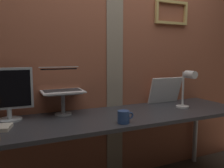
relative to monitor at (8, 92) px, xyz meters
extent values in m
cube|color=#9E563D|center=(0.92, 0.18, 0.36)|extent=(3.30, 0.12, 2.65)
cube|color=gray|center=(0.94, 0.12, 0.36)|extent=(0.17, 0.01, 2.65)
cube|color=tan|center=(1.58, 0.10, 0.82)|extent=(0.40, 0.03, 0.03)
cube|color=tan|center=(1.58, 0.10, 0.61)|extent=(0.40, 0.03, 0.03)
cube|color=tan|center=(1.40, 0.10, 0.71)|extent=(0.03, 0.03, 0.19)
cube|color=tan|center=(1.77, 0.10, 0.71)|extent=(0.03, 0.03, 0.19)
cube|color=#333338|center=(0.82, -0.20, -0.24)|extent=(2.38, 0.64, 0.03)
cylinder|color=#B2B2B7|center=(1.95, 0.06, -0.61)|extent=(0.05, 0.05, 0.71)
cylinder|color=#ADB2B7|center=(0.00, 0.00, -0.22)|extent=(0.18, 0.18, 0.01)
cylinder|color=#ADB2B7|center=(0.00, 0.00, -0.17)|extent=(0.04, 0.04, 0.08)
cube|color=#ADB2B7|center=(0.00, 0.00, 0.02)|extent=(0.36, 0.04, 0.31)
cube|color=black|center=(0.00, -0.02, 0.02)|extent=(0.32, 0.00, 0.28)
cylinder|color=gray|center=(0.41, 0.00, -0.22)|extent=(0.14, 0.14, 0.01)
cylinder|color=gray|center=(0.41, 0.00, -0.13)|extent=(0.03, 0.03, 0.17)
cube|color=gray|center=(0.41, 0.00, -0.04)|extent=(0.28, 0.22, 0.01)
cube|color=white|center=(0.41, 0.00, -0.03)|extent=(0.34, 0.24, 0.01)
cube|color=#2D2D30|center=(0.41, 0.02, -0.02)|extent=(0.30, 0.15, 0.00)
cube|color=white|center=(0.41, 0.15, 0.08)|extent=(0.34, 0.05, 0.20)
cube|color=black|center=(0.41, 0.14, 0.08)|extent=(0.31, 0.04, 0.17)
cube|color=white|center=(1.49, 0.04, -0.09)|extent=(0.37, 0.10, 0.27)
cylinder|color=white|center=(1.51, -0.20, -0.22)|extent=(0.12, 0.12, 0.02)
cylinder|color=white|center=(1.51, -0.20, -0.04)|extent=(0.02, 0.02, 0.33)
cylinder|color=white|center=(1.51, -0.29, 0.10)|extent=(0.07, 0.11, 0.07)
cylinder|color=#2D4C8C|center=(0.76, -0.42, -0.18)|extent=(0.09, 0.09, 0.09)
torus|color=#2D4C8C|center=(0.82, -0.42, -0.17)|extent=(0.05, 0.01, 0.05)
camera|label=1|loc=(0.01, -1.88, 0.28)|focal=36.85mm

